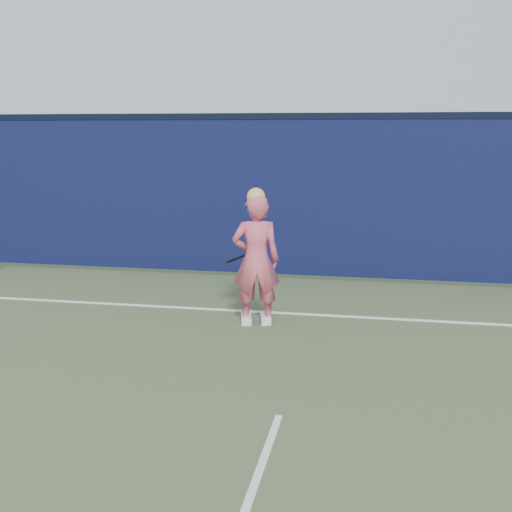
# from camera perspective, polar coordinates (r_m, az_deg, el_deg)

# --- Properties ---
(ground) EXTENTS (80.00, 80.00, 0.00)m
(ground) POSITION_cam_1_polar(r_m,az_deg,el_deg) (4.61, 0.05, -19.31)
(ground) COLOR #33482C
(ground) RESTS_ON ground
(backstop_wall) EXTENTS (24.00, 0.40, 2.50)m
(backstop_wall) POSITION_cam_1_polar(r_m,az_deg,el_deg) (10.48, 6.77, 5.12)
(backstop_wall) COLOR #0D123B
(backstop_wall) RESTS_ON ground
(wall_cap) EXTENTS (24.00, 0.42, 0.10)m
(wall_cap) POSITION_cam_1_polar(r_m,az_deg,el_deg) (10.43, 6.94, 12.24)
(wall_cap) COLOR black
(wall_cap) RESTS_ON backstop_wall
(player) EXTENTS (0.65, 0.50, 1.67)m
(player) POSITION_cam_1_polar(r_m,az_deg,el_deg) (7.74, 0.00, -0.29)
(player) COLOR #DD566F
(player) RESTS_ON ground
(racket) EXTENTS (0.47, 0.33, 0.29)m
(racket) POSITION_cam_1_polar(r_m,az_deg,el_deg) (8.22, -0.22, 0.28)
(racket) COLOR black
(racket) RESTS_ON ground
(court_lines) EXTENTS (11.00, 12.04, 0.01)m
(court_lines) POSITION_cam_1_polar(r_m,az_deg,el_deg) (4.33, -0.83, -21.34)
(court_lines) COLOR white
(court_lines) RESTS_ON court_surface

